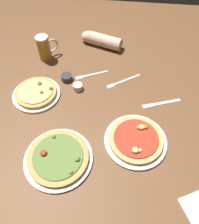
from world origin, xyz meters
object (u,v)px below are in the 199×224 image
at_px(fork_spare, 123,81).
at_px(knife_right, 161,103).
at_px(beer_mug_dark, 45,48).
at_px(ramekin_butter, 67,78).
at_px(pizza_plate_near, 136,140).
at_px(pizza_plate_far, 36,93).
at_px(pizza_plate_side, 58,158).
at_px(diner_arm, 100,40).
at_px(fork_left, 91,75).
at_px(ramekin_sauce, 78,87).

bearing_deg(fork_spare, knife_right, -33.42).
relative_size(beer_mug_dark, ramekin_butter, 2.45).
relative_size(ramekin_butter, knife_right, 0.30).
bearing_deg(pizza_plate_near, pizza_plate_far, 157.26).
distance_m(pizza_plate_side, diner_arm, 0.85).
bearing_deg(knife_right, fork_left, 157.03).
relative_size(pizza_plate_far, ramekin_butter, 4.12).
bearing_deg(knife_right, ramekin_sauce, 173.59).
xyz_separation_m(pizza_plate_far, ramekin_butter, (0.14, 0.14, 0.00)).
bearing_deg(pizza_plate_far, pizza_plate_side, -59.99).
bearing_deg(ramekin_sauce, diner_arm, 79.68).
bearing_deg(knife_right, pizza_plate_far, -178.34).
distance_m(pizza_plate_near, beer_mug_dark, 0.79).
xyz_separation_m(beer_mug_dark, knife_right, (0.71, -0.29, -0.07)).
bearing_deg(pizza_plate_side, pizza_plate_near, 21.11).
xyz_separation_m(ramekin_sauce, diner_arm, (0.08, 0.42, 0.02)).
distance_m(pizza_plate_side, beer_mug_dark, 0.72).
height_order(pizza_plate_far, pizza_plate_side, pizza_plate_side).
xyz_separation_m(pizza_plate_near, fork_left, (-0.27, 0.42, -0.01)).
bearing_deg(ramekin_sauce, beer_mug_dark, 135.18).
xyz_separation_m(pizza_plate_near, pizza_plate_far, (-0.55, 0.23, -0.00)).
height_order(pizza_plate_side, ramekin_sauce, pizza_plate_side).
xyz_separation_m(pizza_plate_near, ramekin_butter, (-0.41, 0.37, 0.00)).
distance_m(pizza_plate_side, fork_spare, 0.58).
bearing_deg(ramekin_sauce, knife_right, -6.41).
distance_m(beer_mug_dark, ramekin_butter, 0.25).
relative_size(pizza_plate_near, diner_arm, 1.05).
bearing_deg(diner_arm, pizza_plate_side, -95.79).
height_order(ramekin_sauce, knife_right, ramekin_sauce).
bearing_deg(pizza_plate_far, ramekin_sauce, 18.21).
bearing_deg(beer_mug_dark, ramekin_butter, -46.73).
xyz_separation_m(knife_right, diner_arm, (-0.39, 0.47, 0.04)).
height_order(pizza_plate_side, knife_right, pizza_plate_side).
xyz_separation_m(pizza_plate_side, diner_arm, (0.09, 0.85, 0.02)).
height_order(pizza_plate_far, diner_arm, diner_arm).
bearing_deg(ramekin_sauce, pizza_plate_far, -161.79).
bearing_deg(fork_spare, pizza_plate_side, -116.44).
bearing_deg(fork_left, pizza_plate_far, -145.11).
xyz_separation_m(pizza_plate_side, ramekin_butter, (-0.07, 0.50, 0.00)).
xyz_separation_m(pizza_plate_near, beer_mug_dark, (-0.57, 0.54, 0.06)).
relative_size(fork_left, diner_arm, 0.67).
relative_size(ramekin_sauce, fork_spare, 0.28).
xyz_separation_m(pizza_plate_far, fork_left, (0.27, 0.19, -0.01)).
distance_m(ramekin_butter, fork_spare, 0.33).
height_order(knife_right, fork_spare, same).
distance_m(pizza_plate_far, knife_right, 0.68).
xyz_separation_m(ramekin_sauce, fork_left, (0.06, 0.12, -0.01)).
bearing_deg(pizza_plate_near, diner_arm, 109.38).
height_order(fork_left, knife_right, same).
xyz_separation_m(knife_right, fork_spare, (-0.21, 0.14, -0.00)).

